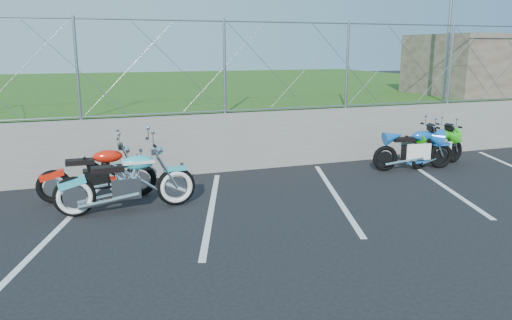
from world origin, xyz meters
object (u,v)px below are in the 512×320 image
object	(u,v)px
cruiser_turquoise	(128,184)
sportbike_blue	(415,151)
sportbike_green	(438,149)
naked_orange	(99,176)

from	to	relation	value
cruiser_turquoise	sportbike_blue	size ratio (longest dim) A/B	1.21
sportbike_green	sportbike_blue	distance (m)	0.76
naked_orange	sportbike_blue	bearing A→B (deg)	1.50
cruiser_turquoise	naked_orange	size ratio (longest dim) A/B	1.12
cruiser_turquoise	sportbike_green	world-z (taller)	cruiser_turquoise
cruiser_turquoise	sportbike_green	xyz separation A→B (m)	(7.14, 0.93, -0.06)
cruiser_turquoise	naked_orange	bearing A→B (deg)	115.61
cruiser_turquoise	sportbike_blue	bearing A→B (deg)	5.62
sportbike_green	sportbike_blue	size ratio (longest dim) A/B	0.92
sportbike_green	sportbike_blue	xyz separation A→B (m)	(-0.75, -0.12, 0.03)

